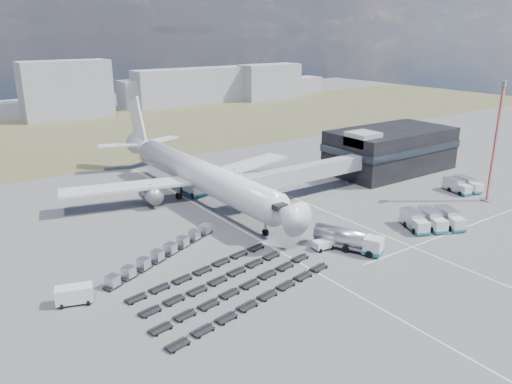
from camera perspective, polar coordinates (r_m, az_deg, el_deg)
ground at (r=76.16m, az=5.13°, el=-7.10°), size 420.00×420.00×0.00m
grass_strip at (r=171.39m, az=-19.45°, el=6.17°), size 420.00×90.00×0.01m
lane_markings at (r=84.26m, az=8.91°, el=-4.70°), size 47.12×110.00×0.01m
terminal at (r=123.12m, az=15.09°, el=4.75°), size 30.40×16.40×11.00m
jet_bridge at (r=98.67m, az=4.63°, el=1.98°), size 30.30×3.80×7.05m
airliner at (r=99.56m, az=-6.89°, el=2.19°), size 51.59×64.53×17.62m
skyline at (r=208.87m, az=-22.52°, el=9.97°), size 285.83×25.00×21.46m
fuel_tanker at (r=78.05m, az=10.49°, el=-5.32°), size 6.85×10.77×3.43m
pushback_tug at (r=77.93m, az=7.68°, el=-6.01°), size 3.36×2.13×1.44m
utility_van at (r=66.56m, az=-20.05°, el=-11.02°), size 4.77×3.26×2.33m
catering_truck at (r=103.27m, az=-7.37°, el=0.58°), size 2.69×6.52×2.99m
service_trucks_near at (r=90.24m, az=19.50°, el=-2.99°), size 10.88×9.80×2.71m
service_trucks_far at (r=112.71m, az=22.53°, el=0.72°), size 6.37×7.18×2.53m
uld_row at (r=75.57m, az=-10.45°, el=-6.77°), size 21.66×11.07×1.57m
baggage_dollies at (r=66.69m, az=-3.23°, el=-10.61°), size 29.05×17.44×0.64m
floodlight_mast at (r=105.99m, az=25.69°, el=5.09°), size 2.23×1.81×23.42m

